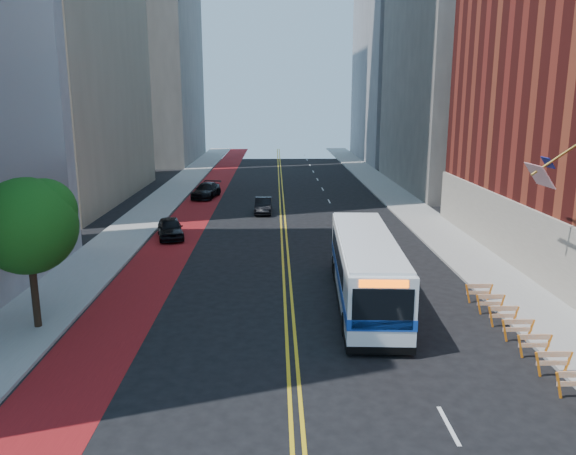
# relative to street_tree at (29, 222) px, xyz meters

# --- Properties ---
(ground) EXTENTS (160.00, 160.00, 0.00)m
(ground) POSITION_rel_street_tree_xyz_m (11.24, -6.04, -4.91)
(ground) COLOR black
(ground) RESTS_ON ground
(sidewalk_left) EXTENTS (4.00, 140.00, 0.15)m
(sidewalk_left) POSITION_rel_street_tree_xyz_m (-0.76, 23.96, -4.84)
(sidewalk_left) COLOR gray
(sidewalk_left) RESTS_ON ground
(sidewalk_right) EXTENTS (4.00, 140.00, 0.15)m
(sidewalk_right) POSITION_rel_street_tree_xyz_m (23.24, 23.96, -4.84)
(sidewalk_right) COLOR gray
(sidewalk_right) RESTS_ON ground
(bus_lane_paint) EXTENTS (3.60, 140.00, 0.01)m
(bus_lane_paint) POSITION_rel_street_tree_xyz_m (3.14, 23.96, -4.91)
(bus_lane_paint) COLOR maroon
(bus_lane_paint) RESTS_ON ground
(center_line_inner) EXTENTS (0.14, 140.00, 0.01)m
(center_line_inner) POSITION_rel_street_tree_xyz_m (11.06, 23.96, -4.91)
(center_line_inner) COLOR gold
(center_line_inner) RESTS_ON ground
(center_line_outer) EXTENTS (0.14, 140.00, 0.01)m
(center_line_outer) POSITION_rel_street_tree_xyz_m (11.42, 23.96, -4.91)
(center_line_outer) COLOR gold
(center_line_outer) RESTS_ON ground
(lane_dashes) EXTENTS (0.14, 98.20, 0.01)m
(lane_dashes) POSITION_rel_street_tree_xyz_m (16.04, 31.96, -4.90)
(lane_dashes) COLOR silver
(lane_dashes) RESTS_ON ground
(midrise_right_near) EXTENTS (18.00, 26.00, 40.00)m
(midrise_right_near) POSITION_rel_street_tree_xyz_m (34.24, 41.96, 15.09)
(midrise_right_near) COLOR slate
(midrise_right_near) RESTS_ON ground
(construction_barriers) EXTENTS (1.42, 10.91, 1.00)m
(construction_barriers) POSITION_rel_street_tree_xyz_m (20.84, -2.62, -4.24)
(construction_barriers) COLOR orange
(construction_barriers) RESTS_ON ground
(street_tree) EXTENTS (4.20, 4.20, 6.70)m
(street_tree) POSITION_rel_street_tree_xyz_m (0.00, 0.00, 0.00)
(street_tree) COLOR black
(street_tree) RESTS_ON sidewalk_left
(transit_bus) EXTENTS (3.44, 12.76, 3.47)m
(transit_bus) POSITION_rel_street_tree_xyz_m (15.10, 3.04, -3.10)
(transit_bus) COLOR silver
(transit_bus) RESTS_ON ground
(car_a) EXTENTS (2.78, 4.71, 1.50)m
(car_a) POSITION_rel_street_tree_xyz_m (2.79, 16.91, -4.16)
(car_a) COLOR black
(car_a) RESTS_ON ground
(car_b) EXTENTS (1.50, 4.20, 1.38)m
(car_b) POSITION_rel_street_tree_xyz_m (9.50, 26.15, -4.22)
(car_b) COLOR black
(car_b) RESTS_ON ground
(car_c) EXTENTS (3.00, 5.58, 1.54)m
(car_c) POSITION_rel_street_tree_xyz_m (3.37, 34.39, -4.14)
(car_c) COLOR black
(car_c) RESTS_ON ground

